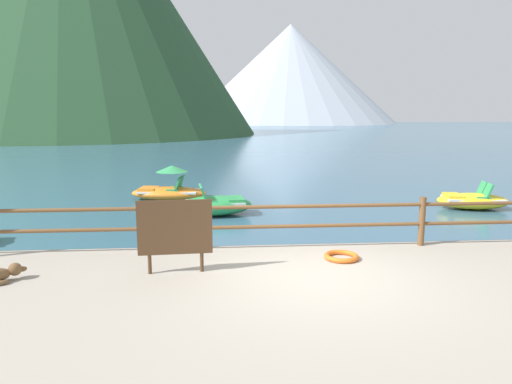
{
  "coord_description": "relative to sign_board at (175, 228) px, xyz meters",
  "views": [
    {
      "loc": [
        -1.49,
        -6.89,
        2.94
      ],
      "look_at": [
        -0.56,
        5.0,
        0.9
      ],
      "focal_mm": 32.62,
      "sensor_mm": 36.0,
      "label": 1
    }
  ],
  "objects": [
    {
      "name": "pedal_boat_1",
      "position": [
        -1.01,
        8.58,
        -0.77
      ],
      "size": [
        2.68,
        1.45,
        1.18
      ],
      "color": "orange",
      "rests_on": "ground"
    },
    {
      "name": "life_ring",
      "position": [
        2.84,
        0.49,
        -0.68
      ],
      "size": [
        0.61,
        0.61,
        0.09
      ],
      "primitive_type": "torus",
      "color": "orange",
      "rests_on": "promenade_dock"
    },
    {
      "name": "dock_railing",
      "position": [
        2.21,
        1.21,
        -0.15
      ],
      "size": [
        23.92,
        0.12,
        0.95
      ],
      "color": "brown",
      "rests_on": "promenade_dock"
    },
    {
      "name": "promenade_dock",
      "position": [
        2.21,
        -2.54,
        -0.93
      ],
      "size": [
        28.0,
        8.0,
        0.4
      ],
      "primitive_type": "cube",
      "color": "#A39989",
      "rests_on": "ground"
    },
    {
      "name": "pedal_boat_3",
      "position": [
        8.51,
        6.33,
        -0.87
      ],
      "size": [
        2.31,
        1.53,
        0.83
      ],
      "color": "yellow",
      "rests_on": "ground"
    },
    {
      "name": "sign_board",
      "position": [
        0.0,
        0.0,
        0.0
      ],
      "size": [
        1.18,
        0.12,
        1.19
      ],
      "color": "silver",
      "rests_on": "promenade_dock"
    },
    {
      "name": "pedal_boat_2",
      "position": [
        0.58,
        6.05,
        -0.83
      ],
      "size": [
        2.25,
        1.38,
        0.88
      ],
      "color": "green",
      "rests_on": "ground"
    },
    {
      "name": "distant_peak",
      "position": [
        21.13,
        127.51,
        12.61
      ],
      "size": [
        59.75,
        59.75,
        27.47
      ],
      "primitive_type": "cone",
      "color": "#A8B2C1",
      "rests_on": "ground"
    },
    {
      "name": "ground_plane",
      "position": [
        2.21,
        39.66,
        -1.13
      ],
      "size": [
        200.0,
        200.0,
        0.0
      ],
      "primitive_type": "plane",
      "color": "#38607A"
    }
  ]
}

